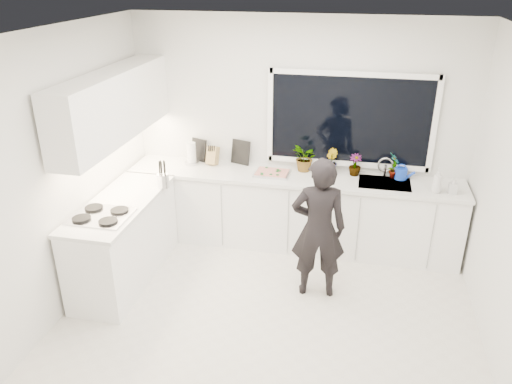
# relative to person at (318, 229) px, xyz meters

# --- Properties ---
(floor) EXTENTS (4.00, 3.50, 0.02)m
(floor) POSITION_rel_person_xyz_m (-0.40, -0.50, -0.77)
(floor) COLOR beige
(floor) RESTS_ON ground
(wall_back) EXTENTS (4.00, 0.02, 2.70)m
(wall_back) POSITION_rel_person_xyz_m (-0.40, 1.26, 0.59)
(wall_back) COLOR white
(wall_back) RESTS_ON ground
(wall_left) EXTENTS (0.02, 3.50, 2.70)m
(wall_left) POSITION_rel_person_xyz_m (-2.41, -0.50, 0.59)
(wall_left) COLOR white
(wall_left) RESTS_ON ground
(ceiling) EXTENTS (4.00, 3.50, 0.02)m
(ceiling) POSITION_rel_person_xyz_m (-0.40, -0.50, 1.95)
(ceiling) COLOR white
(ceiling) RESTS_ON wall_back
(window) EXTENTS (1.80, 0.02, 1.00)m
(window) POSITION_rel_person_xyz_m (0.20, 1.22, 0.79)
(window) COLOR black
(window) RESTS_ON wall_back
(base_cabinets_back) EXTENTS (3.92, 0.58, 0.88)m
(base_cabinets_back) POSITION_rel_person_xyz_m (-0.40, 0.95, -0.32)
(base_cabinets_back) COLOR white
(base_cabinets_back) RESTS_ON floor
(base_cabinets_left) EXTENTS (0.58, 1.60, 0.88)m
(base_cabinets_left) POSITION_rel_person_xyz_m (-2.07, -0.15, -0.32)
(base_cabinets_left) COLOR white
(base_cabinets_left) RESTS_ON floor
(countertop_back) EXTENTS (3.94, 0.62, 0.04)m
(countertop_back) POSITION_rel_person_xyz_m (-0.40, 0.94, 0.14)
(countertop_back) COLOR silver
(countertop_back) RESTS_ON base_cabinets_back
(countertop_left) EXTENTS (0.62, 1.60, 0.04)m
(countertop_left) POSITION_rel_person_xyz_m (-2.07, -0.15, 0.14)
(countertop_left) COLOR silver
(countertop_left) RESTS_ON base_cabinets_left
(upper_cabinets) EXTENTS (0.34, 2.10, 0.70)m
(upper_cabinets) POSITION_rel_person_xyz_m (-2.19, 0.20, 1.09)
(upper_cabinets) COLOR white
(upper_cabinets) RESTS_ON wall_left
(sink) EXTENTS (0.58, 0.42, 0.14)m
(sink) POSITION_rel_person_xyz_m (0.65, 0.95, 0.11)
(sink) COLOR silver
(sink) RESTS_ON countertop_back
(faucet) EXTENTS (0.03, 0.03, 0.22)m
(faucet) POSITION_rel_person_xyz_m (0.65, 1.15, 0.27)
(faucet) COLOR silver
(faucet) RESTS_ON countertop_back
(stovetop) EXTENTS (0.56, 0.48, 0.03)m
(stovetop) POSITION_rel_person_xyz_m (-2.09, -0.50, 0.18)
(stovetop) COLOR black
(stovetop) RESTS_ON countertop_left
(person) EXTENTS (0.60, 0.44, 1.52)m
(person) POSITION_rel_person_xyz_m (0.00, 0.00, 0.00)
(person) COLOR black
(person) RESTS_ON floor
(pizza_tray) EXTENTS (0.41, 0.31, 0.03)m
(pizza_tray) POSITION_rel_person_xyz_m (-0.65, 0.92, 0.18)
(pizza_tray) COLOR silver
(pizza_tray) RESTS_ON countertop_back
(pizza) EXTENTS (0.38, 0.28, 0.01)m
(pizza) POSITION_rel_person_xyz_m (-0.65, 0.92, 0.19)
(pizza) COLOR red
(pizza) RESTS_ON pizza_tray
(watering_can) EXTENTS (0.16, 0.16, 0.13)m
(watering_can) POSITION_rel_person_xyz_m (0.83, 1.11, 0.23)
(watering_can) COLOR blue
(watering_can) RESTS_ON countertop_back
(paper_towel_roll) EXTENTS (0.12, 0.12, 0.26)m
(paper_towel_roll) POSITION_rel_person_xyz_m (-1.68, 1.05, 0.29)
(paper_towel_roll) COLOR white
(paper_towel_roll) RESTS_ON countertop_back
(knife_block) EXTENTS (0.15, 0.13, 0.22)m
(knife_block) POSITION_rel_person_xyz_m (-1.42, 1.09, 0.27)
(knife_block) COLOR olive
(knife_block) RESTS_ON countertop_back
(utensil_crock) EXTENTS (0.16, 0.16, 0.16)m
(utensil_crock) POSITION_rel_person_xyz_m (-1.76, 0.30, 0.24)
(utensil_crock) COLOR #BBBBC0
(utensil_crock) RESTS_ON countertop_left
(picture_frame_large) EXTENTS (0.21, 0.10, 0.28)m
(picture_frame_large) POSITION_rel_person_xyz_m (-1.64, 1.19, 0.30)
(picture_frame_large) COLOR black
(picture_frame_large) RESTS_ON countertop_back
(picture_frame_small) EXTENTS (0.24, 0.10, 0.30)m
(picture_frame_small) POSITION_rel_person_xyz_m (-1.09, 1.19, 0.31)
(picture_frame_small) COLOR black
(picture_frame_small) RESTS_ON countertop_back
(herb_plants) EXTENTS (1.28, 0.39, 0.34)m
(herb_plants) POSITION_rel_person_xyz_m (-0.04, 1.11, 0.32)
(herb_plants) COLOR #26662D
(herb_plants) RESTS_ON countertop_back
(soap_bottles) EXTENTS (0.27, 0.12, 0.28)m
(soap_bottles) POSITION_rel_person_xyz_m (1.23, 0.80, 0.29)
(soap_bottles) COLOR #D8BF66
(soap_bottles) RESTS_ON countertop_back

